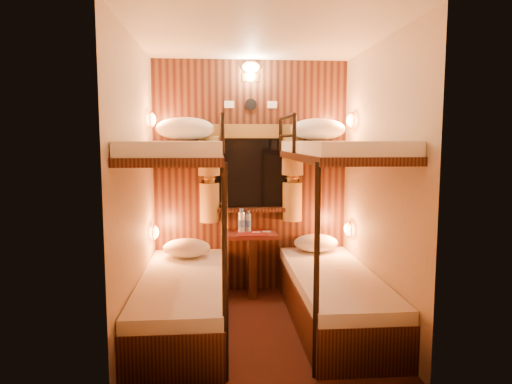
{
  "coord_description": "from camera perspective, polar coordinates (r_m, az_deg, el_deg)",
  "views": [
    {
      "loc": [
        -0.34,
        -3.7,
        1.59
      ],
      "look_at": [
        -0.02,
        0.15,
        1.15
      ],
      "focal_mm": 32.0,
      "sensor_mm": 36.0,
      "label": 1
    }
  ],
  "objects": [
    {
      "name": "floor",
      "position": [
        4.04,
        0.45,
        -16.65
      ],
      "size": [
        2.1,
        2.1,
        0.0
      ],
      "primitive_type": "plane",
      "color": "black",
      "rests_on": "ground"
    },
    {
      "name": "ceiling",
      "position": [
        3.8,
        0.48,
        18.83
      ],
      "size": [
        2.1,
        2.1,
        0.0
      ],
      "primitive_type": "plane",
      "rotation": [
        3.14,
        0.0,
        0.0
      ],
      "color": "silver",
      "rests_on": "wall_back"
    },
    {
      "name": "wall_back",
      "position": [
        4.78,
        -0.68,
        1.84
      ],
      "size": [
        2.4,
        0.0,
        2.4
      ],
      "primitive_type": "plane",
      "rotation": [
        1.57,
        0.0,
        0.0
      ],
      "color": "#C6B293",
      "rests_on": "floor"
    },
    {
      "name": "wall_front",
      "position": [
        2.7,
        2.49,
        -1.78
      ],
      "size": [
        2.4,
        0.0,
        2.4
      ],
      "primitive_type": "plane",
      "rotation": [
        -1.57,
        0.0,
        0.0
      ],
      "color": "#C6B293",
      "rests_on": "floor"
    },
    {
      "name": "wall_left",
      "position": [
        3.78,
        -14.82,
        0.39
      ],
      "size": [
        0.0,
        2.4,
        2.4
      ],
      "primitive_type": "plane",
      "rotation": [
        1.57,
        0.0,
        1.57
      ],
      "color": "#C6B293",
      "rests_on": "floor"
    },
    {
      "name": "wall_right",
      "position": [
        3.95,
        15.06,
        0.64
      ],
      "size": [
        0.0,
        2.4,
        2.4
      ],
      "primitive_type": "plane",
      "rotation": [
        1.57,
        0.0,
        -1.57
      ],
      "color": "#C6B293",
      "rests_on": "floor"
    },
    {
      "name": "back_panel",
      "position": [
        4.76,
        -0.67,
        1.82
      ],
      "size": [
        2.0,
        0.03,
        2.4
      ],
      "primitive_type": "cube",
      "color": "black",
      "rests_on": "floor"
    },
    {
      "name": "bunk_left",
      "position": [
        3.92,
        -9.23,
        -8.82
      ],
      "size": [
        0.72,
        1.9,
        1.82
      ],
      "color": "black",
      "rests_on": "floor"
    },
    {
      "name": "bunk_right",
      "position": [
        4.03,
        9.68,
        -8.4
      ],
      "size": [
        0.72,
        1.9,
        1.82
      ],
      "color": "black",
      "rests_on": "floor"
    },
    {
      "name": "window",
      "position": [
        4.73,
        -0.64,
        1.56
      ],
      "size": [
        1.0,
        0.12,
        0.79
      ],
      "color": "black",
      "rests_on": "back_panel"
    },
    {
      "name": "curtains",
      "position": [
        4.69,
        -0.61,
        2.54
      ],
      "size": [
        1.1,
        0.22,
        1.0
      ],
      "color": "olive",
      "rests_on": "back_panel"
    },
    {
      "name": "back_fixtures",
      "position": [
        4.76,
        -0.65,
        14.45
      ],
      "size": [
        0.54,
        0.09,
        0.48
      ],
      "color": "black",
      "rests_on": "back_panel"
    },
    {
      "name": "reading_lamps",
      "position": [
        4.43,
        -0.36,
        1.99
      ],
      "size": [
        2.0,
        0.2,
        1.25
      ],
      "color": "orange",
      "rests_on": "wall_left"
    },
    {
      "name": "table",
      "position": [
        4.71,
        -0.49,
        -7.93
      ],
      "size": [
        0.5,
        0.34,
        0.66
      ],
      "color": "#5E1F15",
      "rests_on": "floor"
    },
    {
      "name": "bottle_left",
      "position": [
        4.67,
        -1.83,
        -3.78
      ],
      "size": [
        0.07,
        0.07,
        0.24
      ],
      "rotation": [
        0.0,
        0.0,
        0.15
      ],
      "color": "#99BFE5",
      "rests_on": "table"
    },
    {
      "name": "bottle_right",
      "position": [
        4.7,
        -0.99,
        -3.82
      ],
      "size": [
        0.06,
        0.06,
        0.22
      ],
      "rotation": [
        0.0,
        0.0,
        -0.42
      ],
      "color": "#99BFE5",
      "rests_on": "table"
    },
    {
      "name": "sachet_a",
      "position": [
        4.67,
        0.04,
        -5.06
      ],
      "size": [
        0.09,
        0.07,
        0.01
      ],
      "primitive_type": "cube",
      "rotation": [
        0.0,
        0.0,
        -0.13
      ],
      "color": "silver",
      "rests_on": "table"
    },
    {
      "name": "sachet_b",
      "position": [
        4.7,
        1.29,
        -4.97
      ],
      "size": [
        0.09,
        0.08,
        0.01
      ],
      "primitive_type": "cube",
      "rotation": [
        0.0,
        0.0,
        0.29
      ],
      "color": "silver",
      "rests_on": "table"
    },
    {
      "name": "pillow_lower_left",
      "position": [
        4.51,
        -8.65,
        -6.94
      ],
      "size": [
        0.46,
        0.33,
        0.18
      ],
      "primitive_type": "ellipsoid",
      "color": "silver",
      "rests_on": "bunk_left"
    },
    {
      "name": "pillow_lower_right",
      "position": [
        4.72,
        7.48,
        -6.32
      ],
      "size": [
        0.45,
        0.32,
        0.18
      ],
      "primitive_type": "ellipsoid",
      "color": "silver",
      "rests_on": "bunk_right"
    },
    {
      "name": "pillow_upper_left",
      "position": [
        4.46,
        -8.84,
        7.83
      ],
      "size": [
        0.56,
        0.4,
        0.22
      ],
      "primitive_type": "ellipsoid",
      "color": "silver",
      "rests_on": "bunk_left"
    },
    {
      "name": "pillow_upper_right",
      "position": [
        4.6,
        7.72,
        7.78
      ],
      "size": [
        0.55,
        0.39,
        0.22
      ],
      "primitive_type": "ellipsoid",
      "color": "silver",
      "rests_on": "bunk_right"
    }
  ]
}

